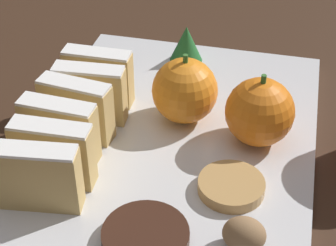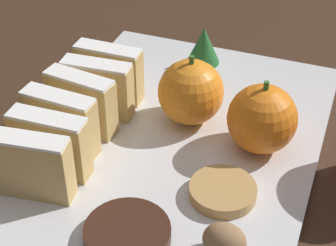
{
  "view_description": "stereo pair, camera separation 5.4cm",
  "coord_description": "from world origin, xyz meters",
  "px_view_note": "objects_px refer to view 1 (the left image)",
  "views": [
    {
      "loc": [
        0.1,
        -0.42,
        0.36
      ],
      "look_at": [
        0.0,
        0.0,
        0.04
      ],
      "focal_mm": 60.0,
      "sensor_mm": 36.0,
      "label": 1
    },
    {
      "loc": [
        0.15,
        -0.4,
        0.36
      ],
      "look_at": [
        0.0,
        0.0,
        0.04
      ],
      "focal_mm": 60.0,
      "sensor_mm": 36.0,
      "label": 2
    }
  ],
  "objects_px": {
    "orange_near": "(185,91)",
    "orange_far": "(260,112)",
    "chocolate_cookie": "(145,236)",
    "walnut": "(244,234)"
  },
  "relations": [
    {
      "from": "walnut",
      "to": "chocolate_cookie",
      "type": "bearing_deg",
      "value": -170.47
    },
    {
      "from": "orange_near",
      "to": "walnut",
      "type": "xyz_separation_m",
      "value": [
        0.08,
        -0.16,
        -0.02
      ]
    },
    {
      "from": "walnut",
      "to": "chocolate_cookie",
      "type": "relative_size",
      "value": 0.49
    },
    {
      "from": "orange_near",
      "to": "orange_far",
      "type": "bearing_deg",
      "value": -13.92
    },
    {
      "from": "orange_near",
      "to": "chocolate_cookie",
      "type": "height_order",
      "value": "orange_near"
    },
    {
      "from": "orange_near",
      "to": "chocolate_cookie",
      "type": "distance_m",
      "value": 0.18
    },
    {
      "from": "walnut",
      "to": "orange_far",
      "type": "bearing_deg",
      "value": 91.87
    },
    {
      "from": "orange_far",
      "to": "walnut",
      "type": "bearing_deg",
      "value": -88.13
    },
    {
      "from": "chocolate_cookie",
      "to": "orange_far",
      "type": "bearing_deg",
      "value": 64.72
    },
    {
      "from": "orange_far",
      "to": "chocolate_cookie",
      "type": "relative_size",
      "value": 1.06
    }
  ]
}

